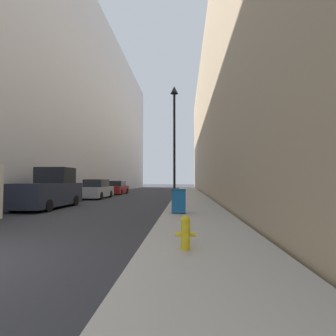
{
  "coord_description": "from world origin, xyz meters",
  "views": [
    {
      "loc": [
        4.97,
        -4.23,
        1.62
      ],
      "look_at": [
        3.55,
        17.73,
        2.65
      ],
      "focal_mm": 28.0,
      "sensor_mm": 36.0,
      "label": 1
    }
  ],
  "objects_px": {
    "fire_hydrant": "(186,232)",
    "lamppost": "(174,131)",
    "pickup_truck": "(49,191)",
    "parked_sedan_near": "(97,190)",
    "trash_bin": "(179,201)",
    "parked_sedan_far": "(117,188)"
  },
  "relations": [
    {
      "from": "lamppost",
      "to": "parked_sedan_far",
      "type": "bearing_deg",
      "value": 114.82
    },
    {
      "from": "trash_bin",
      "to": "parked_sedan_near",
      "type": "bearing_deg",
      "value": 124.61
    },
    {
      "from": "lamppost",
      "to": "parked_sedan_far",
      "type": "height_order",
      "value": "lamppost"
    },
    {
      "from": "trash_bin",
      "to": "pickup_truck",
      "type": "xyz_separation_m",
      "value": [
        -7.63,
        2.88,
        0.3
      ]
    },
    {
      "from": "pickup_truck",
      "to": "parked_sedan_near",
      "type": "distance_m",
      "value": 8.11
    },
    {
      "from": "pickup_truck",
      "to": "parked_sedan_near",
      "type": "xyz_separation_m",
      "value": [
        0.06,
        8.1,
        -0.22
      ]
    },
    {
      "from": "lamppost",
      "to": "pickup_truck",
      "type": "distance_m",
      "value": 8.09
    },
    {
      "from": "fire_hydrant",
      "to": "parked_sedan_far",
      "type": "bearing_deg",
      "value": 107.99
    },
    {
      "from": "fire_hydrant",
      "to": "parked_sedan_far",
      "type": "relative_size",
      "value": 0.16
    },
    {
      "from": "pickup_truck",
      "to": "lamppost",
      "type": "bearing_deg",
      "value": -4.99
    },
    {
      "from": "pickup_truck",
      "to": "parked_sedan_near",
      "type": "height_order",
      "value": "pickup_truck"
    },
    {
      "from": "parked_sedan_near",
      "to": "fire_hydrant",
      "type": "bearing_deg",
      "value": -65.45
    },
    {
      "from": "trash_bin",
      "to": "fire_hydrant",
      "type": "bearing_deg",
      "value": -87.32
    },
    {
      "from": "trash_bin",
      "to": "lamppost",
      "type": "height_order",
      "value": "lamppost"
    },
    {
      "from": "trash_bin",
      "to": "parked_sedan_far",
      "type": "height_order",
      "value": "parked_sedan_far"
    },
    {
      "from": "fire_hydrant",
      "to": "lamppost",
      "type": "height_order",
      "value": "lamppost"
    },
    {
      "from": "pickup_truck",
      "to": "trash_bin",
      "type": "bearing_deg",
      "value": -20.65
    },
    {
      "from": "pickup_truck",
      "to": "fire_hydrant",
      "type": "bearing_deg",
      "value": -49.01
    },
    {
      "from": "parked_sedan_far",
      "to": "fire_hydrant",
      "type": "bearing_deg",
      "value": -72.01
    },
    {
      "from": "trash_bin",
      "to": "parked_sedan_near",
      "type": "distance_m",
      "value": 13.34
    },
    {
      "from": "parked_sedan_far",
      "to": "lamppost",
      "type": "bearing_deg",
      "value": -65.18
    },
    {
      "from": "parked_sedan_near",
      "to": "parked_sedan_far",
      "type": "bearing_deg",
      "value": 90.12
    }
  ]
}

